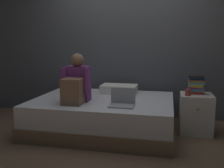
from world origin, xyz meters
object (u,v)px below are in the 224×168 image
Objects in this scene: nightstand at (196,114)px; person_sitting at (76,84)px; mug at (188,92)px; bed at (104,115)px; laptop at (122,102)px; pillow at (119,89)px; book_stack at (196,85)px.

nightstand is 1.73m from person_sitting.
mug is (-0.13, -0.12, 0.32)m from nightstand.
laptop reaches higher than bed.
laptop is at bearing -76.15° from pillow.
bed is at bearing 44.11° from person_sitting.
book_stack is at bearing 53.79° from mug.
bed is at bearing -176.82° from mug.
nightstand is 0.37m from mug.
laptop is 0.94m from mug.
person_sitting is 7.28× the size of mug.
pillow is at bearing 168.78° from book_stack.
person_sitting is (-1.60, -0.48, 0.45)m from nightstand.
pillow is (0.14, 0.45, 0.30)m from bed.
mug is at bearing -126.21° from book_stack.
pillow is 1.10m from mug.
nightstand is 6.18× the size of mug.
nightstand reaches higher than bed.
bed is at bearing 133.04° from laptop.
book_stack is (1.59, 0.51, -0.04)m from person_sitting.
book_stack reaches higher than mug.
book_stack is at bearing 110.96° from nightstand.
book_stack is (1.29, 0.22, 0.45)m from bed.
nightstand is (1.30, 0.18, 0.04)m from bed.
nightstand is 1.74× the size of laptop.
person_sitting reaches higher than nightstand.
person_sitting is 1.52m from mug.
mug is at bearing 3.18° from bed.
mug is (1.03, -0.39, 0.06)m from pillow.
person_sitting is 2.55× the size of book_stack.
mug reaches higher than pillow.
person_sitting is 2.05× the size of laptop.
nightstand is at bearing 16.58° from person_sitting.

